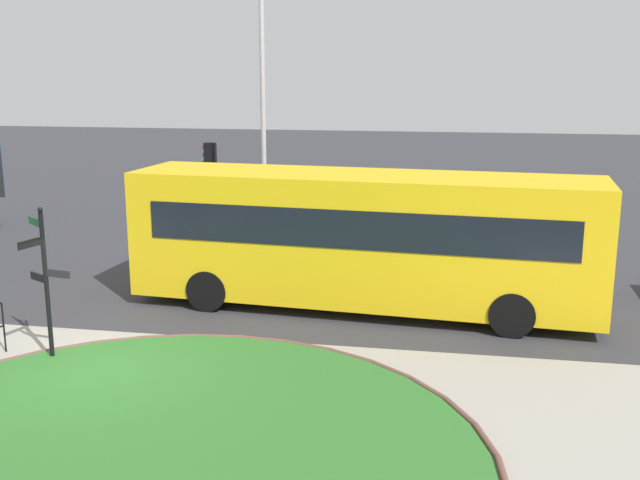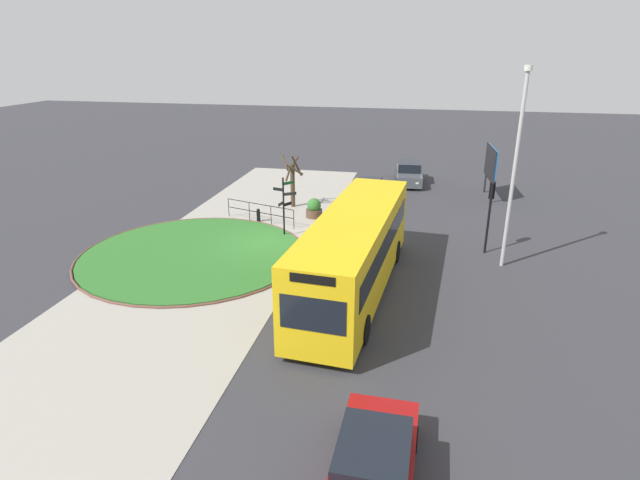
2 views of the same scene
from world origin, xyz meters
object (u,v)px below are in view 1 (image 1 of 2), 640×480
(traffic_light_near, at_px, (212,171))
(signpost_directional, at_px, (44,272))
(lamppost_tall, at_px, (263,106))
(bus_yellow, at_px, (363,237))

(traffic_light_near, bearing_deg, signpost_directional, 97.76)
(signpost_directional, bearing_deg, traffic_light_near, 89.24)
(traffic_light_near, relative_size, lamppost_tall, 0.40)
(bus_yellow, height_order, traffic_light_near, traffic_light_near)
(bus_yellow, distance_m, lamppost_tall, 7.83)
(signpost_directional, distance_m, traffic_light_near, 9.99)
(bus_yellow, bearing_deg, signpost_directional, -137.71)
(signpost_directional, distance_m, bus_yellow, 7.22)
(bus_yellow, distance_m, traffic_light_near, 7.90)
(bus_yellow, bearing_deg, lamppost_tall, 127.60)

